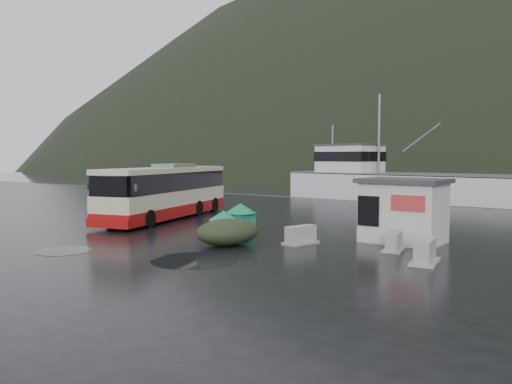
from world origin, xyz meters
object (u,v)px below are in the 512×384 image
Objects in this scene: white_van at (140,215)px; ticket_kiosk at (403,242)px; jersey_barrier_a at (301,244)px; waste_bin_left at (241,234)px; waste_bin_right at (224,240)px; jersey_barrier_c at (425,263)px; jersey_barrier_b at (394,251)px; coach_bus at (167,218)px; dome_tent at (228,245)px; fishing_trawler at (409,196)px.

ticket_kiosk reaches higher than white_van.
jersey_barrier_a is at bearing -12.84° from white_van.
waste_bin_right is (0.42, -1.81, 0.00)m from waste_bin_left.
waste_bin_right reaches higher than jersey_barrier_c.
coach_bus is at bearing 171.88° from jersey_barrier_b.
ticket_kiosk is at bearing 41.23° from dome_tent.
ticket_kiosk is 4.55m from jersey_barrier_a.
white_van is 1.65× the size of ticket_kiosk.
dome_tent is at bearing -24.57° from white_van.
white_van reaches higher than jersey_barrier_b.
fishing_trawler reaches higher than coach_bus.
dome_tent is (8.77, -5.03, 0.00)m from coach_bus.
waste_bin_left is 0.97× the size of jersey_barrier_a.
waste_bin_left is at bearing -14.18° from white_van.
white_van is at bearing 160.94° from coach_bus.
fishing_trawler is (-5.20, 29.57, 0.00)m from jersey_barrier_a.
waste_bin_right is at bearing -177.59° from jersey_barrier_c.
ticket_kiosk is at bearing 41.24° from jersey_barrier_a.
dome_tent is at bearing -78.08° from fishing_trawler.
fishing_trawler is at bearing 92.97° from waste_bin_left.
waste_bin_right is 30.86m from fishing_trawler.
jersey_barrier_a is at bearing -73.23° from fishing_trawler.
fishing_trawler is (-8.61, 26.58, 0.00)m from ticket_kiosk.
jersey_barrier_c reaches higher than jersey_barrier_b.
white_van reaches higher than waste_bin_right.
ticket_kiosk is (17.14, -0.10, 0.00)m from white_van.
dome_tent is 1.94× the size of jersey_barrier_b.
fishing_trawler reaches higher than jersey_barrier_c.
dome_tent is 7.99m from jersey_barrier_c.
fishing_trawler reaches higher than waste_bin_left.
coach_bus is 2.00× the size of white_van.
fishing_trawler is (-1.51, 28.99, 0.00)m from waste_bin_left.
jersey_barrier_b is (7.08, 2.05, 0.00)m from waste_bin_right.
waste_bin_right is 7.91m from ticket_kiosk.
coach_bus reaches higher than dome_tent.
jersey_barrier_a is 0.05× the size of fishing_trawler.
jersey_barrier_a is 1.07× the size of jersey_barrier_b.
fishing_trawler is at bearing 109.43° from jersey_barrier_c.
dome_tent is at bearing -136.57° from ticket_kiosk.
waste_bin_left is 1.12× the size of waste_bin_right.
waste_bin_left is at bearing 103.11° from waste_bin_right.
waste_bin_left is 0.42× the size of ticket_kiosk.
dome_tent is at bearing -45.77° from coach_bus.
jersey_barrier_c is at bearing -63.76° from fishing_trawler.
white_van is at bearing 172.61° from jersey_barrier_b.
dome_tent is at bearing -42.87° from waste_bin_right.
ticket_kiosk is at bearing -0.46° from white_van.
white_van reaches higher than jersey_barrier_c.
jersey_barrier_c is (9.23, -1.44, 0.00)m from waste_bin_left.
coach_bus is 14.55m from ticket_kiosk.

